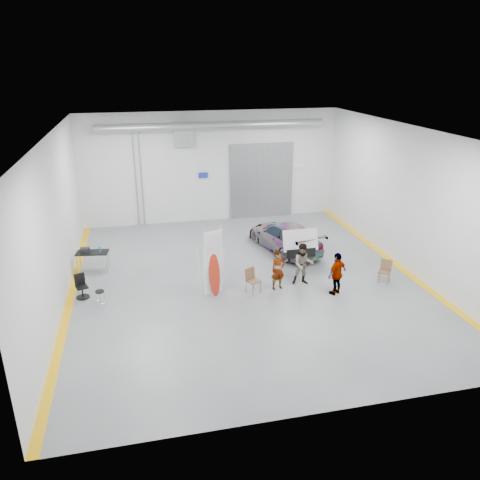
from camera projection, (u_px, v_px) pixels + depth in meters
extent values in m
plane|color=slate|center=(245.00, 280.00, 19.23)|extent=(16.00, 16.00, 0.00)
cube|color=silver|center=(56.00, 223.00, 16.72)|extent=(0.02, 16.00, 6.00)
cube|color=silver|center=(408.00, 199.00, 19.59)|extent=(0.02, 16.00, 6.00)
cube|color=silver|center=(212.00, 167.00, 25.43)|extent=(14.00, 0.02, 6.00)
cube|color=silver|center=(325.00, 311.00, 10.87)|extent=(14.00, 0.02, 6.00)
cube|color=white|center=(246.00, 132.00, 17.07)|extent=(14.00, 16.00, 0.02)
cube|color=#909399|center=(262.00, 181.00, 26.26)|extent=(3.60, 0.12, 4.20)
cube|color=gray|center=(183.00, 135.00, 24.41)|extent=(1.00, 0.50, 1.20)
cylinder|color=gray|center=(213.00, 126.00, 24.06)|extent=(11.90, 0.44, 0.44)
cube|color=#1432A7|center=(203.00, 175.00, 25.40)|extent=(0.50, 0.04, 0.30)
cube|color=white|center=(296.00, 165.00, 26.38)|extent=(0.70, 0.04, 0.25)
cylinder|color=gray|center=(142.00, 180.00, 24.76)|extent=(0.08, 0.08, 5.00)
cylinder|color=gray|center=(136.00, 181.00, 24.70)|extent=(0.08, 0.08, 5.00)
cube|color=#E9AB0C|center=(71.00, 297.00, 17.82)|extent=(0.30, 16.00, 0.01)
cube|color=#E9AB0C|center=(396.00, 265.00, 20.63)|extent=(0.30, 16.00, 0.01)
imported|color=white|center=(285.00, 236.00, 22.10)|extent=(2.94, 4.90, 1.33)
imported|color=#966651|center=(278.00, 270.00, 18.21)|extent=(0.66, 0.52, 1.62)
imported|color=slate|center=(303.00, 264.00, 18.59)|extent=(0.93, 0.77, 1.72)
imported|color=#A27036|center=(337.00, 274.00, 17.79)|extent=(1.07, 0.84, 1.71)
cube|color=white|center=(212.00, 273.00, 17.65)|extent=(0.75, 0.30, 1.67)
ellipsoid|color=red|center=(212.00, 275.00, 17.60)|extent=(0.51, 0.37, 1.76)
cube|color=white|center=(211.00, 242.00, 17.18)|extent=(0.72, 0.29, 0.88)
cylinder|color=white|center=(203.00, 263.00, 17.41)|extent=(0.02, 0.02, 2.78)
cylinder|color=white|center=(220.00, 261.00, 17.55)|extent=(0.02, 0.02, 2.78)
cube|color=brown|center=(253.00, 281.00, 18.00)|extent=(0.61, 0.61, 0.04)
cube|color=brown|center=(252.00, 273.00, 18.10)|extent=(0.45, 0.30, 0.44)
cube|color=brown|center=(385.00, 272.00, 18.81)|extent=(0.62, 0.62, 0.04)
cube|color=brown|center=(383.00, 264.00, 18.90)|extent=(0.40, 0.36, 0.43)
cylinder|color=black|center=(100.00, 291.00, 16.89)|extent=(0.32, 0.32, 0.05)
torus|color=silver|center=(101.00, 302.00, 17.04)|extent=(0.33, 0.33, 0.02)
cylinder|color=gray|center=(78.00, 265.00, 19.60)|extent=(0.03, 0.03, 0.80)
cylinder|color=gray|center=(108.00, 263.00, 19.85)|extent=(0.03, 0.03, 0.80)
cylinder|color=gray|center=(79.00, 260.00, 20.11)|extent=(0.03, 0.03, 0.80)
cylinder|color=gray|center=(108.00, 258.00, 20.36)|extent=(0.03, 0.03, 0.80)
cube|color=black|center=(92.00, 252.00, 19.83)|extent=(1.41, 0.84, 0.04)
cylinder|color=#1B5DA7|center=(100.00, 250.00, 19.74)|extent=(0.09, 0.09, 0.24)
cube|color=black|center=(85.00, 250.00, 19.78)|extent=(0.39, 0.24, 0.20)
cylinder|color=black|center=(83.00, 297.00, 17.76)|extent=(0.49, 0.49, 0.04)
cylinder|color=black|center=(82.00, 292.00, 17.68)|extent=(0.05, 0.05, 0.42)
cube|color=black|center=(82.00, 287.00, 17.61)|extent=(0.52, 0.52, 0.06)
cube|color=black|center=(81.00, 278.00, 17.69)|extent=(0.38, 0.18, 0.44)
cube|color=silver|center=(300.00, 238.00, 19.99)|extent=(1.55, 0.94, 0.04)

